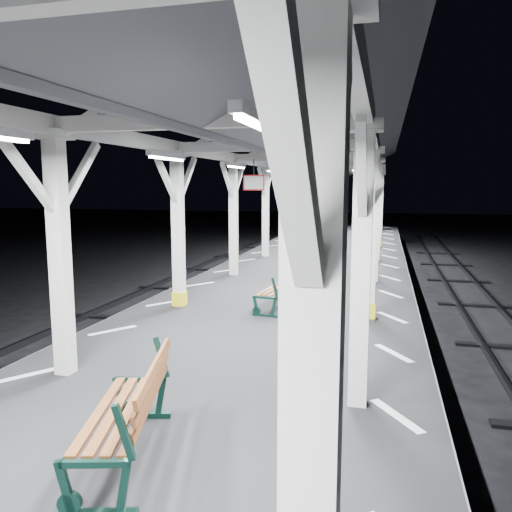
% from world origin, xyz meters
% --- Properties ---
extents(ground, '(120.00, 120.00, 0.00)m').
position_xyz_m(ground, '(0.00, 0.00, 0.00)').
color(ground, black).
rests_on(ground, ground).
extents(platform, '(6.00, 50.00, 1.00)m').
position_xyz_m(platform, '(0.00, 0.00, 0.50)').
color(platform, black).
rests_on(platform, ground).
extents(hazard_stripes_left, '(1.00, 48.00, 0.01)m').
position_xyz_m(hazard_stripes_left, '(-2.45, 0.00, 1.00)').
color(hazard_stripes_left, silver).
rests_on(hazard_stripes_left, platform).
extents(hazard_stripes_right, '(1.00, 48.00, 0.01)m').
position_xyz_m(hazard_stripes_right, '(2.45, 0.00, 1.00)').
color(hazard_stripes_right, silver).
rests_on(hazard_stripes_right, platform).
extents(canopy, '(5.40, 49.00, 4.65)m').
position_xyz_m(canopy, '(0.00, -0.02, 4.56)').
color(canopy, silver).
rests_on(canopy, platform).
extents(bench_near, '(1.09, 1.87, 0.95)m').
position_xyz_m(bench_near, '(-0.00, -3.77, 1.51)').
color(bench_near, black).
rests_on(bench_near, platform).
extents(bench_mid, '(0.72, 1.56, 0.82)m').
position_xyz_m(bench_mid, '(0.16, 2.35, 1.43)').
color(bench_mid, black).
rests_on(bench_mid, platform).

